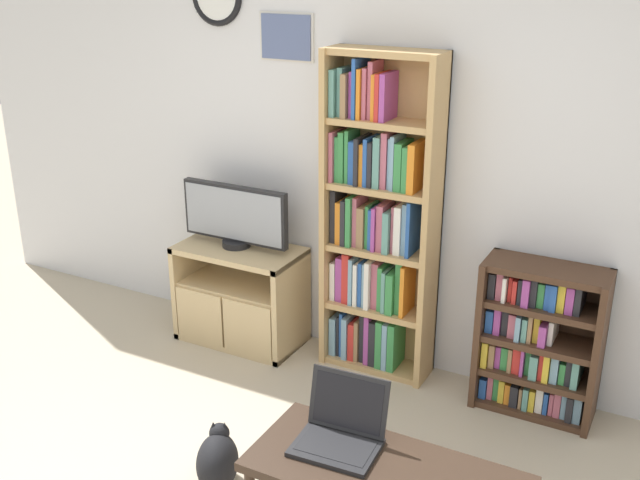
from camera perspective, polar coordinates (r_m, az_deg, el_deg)
The scene contains 7 objects.
wall_back at distance 4.37m, azimuth 4.73°, elevation 6.75°, with size 6.29×0.09×2.60m.
tv_stand at distance 4.85m, azimuth -6.16°, elevation -4.19°, with size 0.80×0.43×0.64m.
television at distance 4.70m, azimuth -6.49°, elevation 1.84°, with size 0.74×0.18×0.40m.
bookshelf_tall at distance 4.33m, azimuth 4.35°, elevation 1.13°, with size 0.66×0.25×1.91m.
bookshelf_short at distance 4.25m, azimuth 16.19°, elevation -7.41°, with size 0.65×0.29×0.86m.
laptop at distance 3.19m, azimuth 1.63°, elevation -14.16°, with size 0.36×0.32×0.27m.
cat at distance 3.72m, azimuth -7.79°, elevation -16.29°, with size 0.40×0.46×0.30m.
Camera 1 is at (1.65, -1.83, 2.38)m, focal length 42.00 mm.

